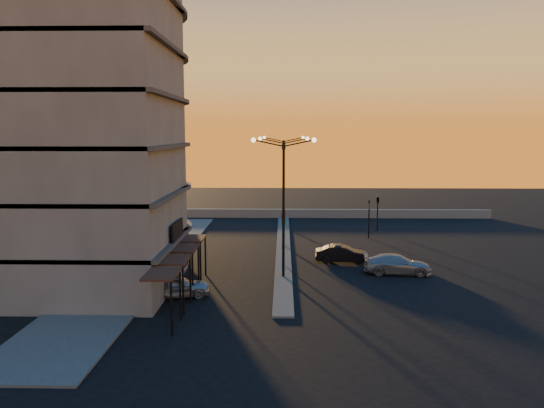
{
  "coord_description": "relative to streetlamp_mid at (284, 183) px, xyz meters",
  "views": [
    {
      "loc": [
        -0.0,
        -35.16,
        9.8
      ],
      "look_at": [
        -0.9,
        5.63,
        4.34
      ],
      "focal_mm": 35.0,
      "sensor_mm": 36.0,
      "label": 1
    }
  ],
  "objects": [
    {
      "name": "ground",
      "position": [
        0.0,
        -10.0,
        -5.59
      ],
      "size": [
        120.0,
        120.0,
        0.0
      ],
      "primitive_type": "plane",
      "color": "black",
      "rests_on": "ground"
    },
    {
      "name": "sidewalk_west",
      "position": [
        -10.5,
        -6.0,
        -5.53
      ],
      "size": [
        5.0,
        40.0,
        0.12
      ],
      "primitive_type": "cube",
      "color": "#4A4A47",
      "rests_on": "ground"
    },
    {
      "name": "median",
      "position": [
        0.0,
        0.0,
        -5.53
      ],
      "size": [
        1.2,
        36.0,
        0.12
      ],
      "primitive_type": "cube",
      "color": "#4A4A47",
      "rests_on": "ground"
    },
    {
      "name": "parapet",
      "position": [
        2.0,
        16.0,
        -5.09
      ],
      "size": [
        44.0,
        0.5,
        1.0
      ],
      "primitive_type": "cube",
      "color": "slate",
      "rests_on": "ground"
    },
    {
      "name": "building",
      "position": [
        -14.0,
        -9.97,
        6.32
      ],
      "size": [
        14.35,
        17.08,
        25.0
      ],
      "color": "#68625B",
      "rests_on": "ground"
    },
    {
      "name": "streetlamp_near",
      "position": [
        0.0,
        -10.0,
        0.0
      ],
      "size": [
        4.32,
        0.32,
        9.51
      ],
      "color": "black",
      "rests_on": "ground"
    },
    {
      "name": "streetlamp_mid",
      "position": [
        0.0,
        0.0,
        0.0
      ],
      "size": [
        4.32,
        0.32,
        9.51
      ],
      "color": "black",
      "rests_on": "ground"
    },
    {
      "name": "streetlamp_far",
      "position": [
        0.0,
        10.0,
        0.0
      ],
      "size": [
        4.32,
        0.32,
        9.51
      ],
      "color": "black",
      "rests_on": "ground"
    },
    {
      "name": "traffic_light_main",
      "position": [
        0.0,
        -7.13,
        -2.7
      ],
      "size": [
        0.28,
        0.44,
        4.25
      ],
      "color": "black",
      "rests_on": "ground"
    },
    {
      "name": "signal_east_a",
      "position": [
        8.0,
        4.0,
        -3.66
      ],
      "size": [
        0.13,
        0.16,
        3.6
      ],
      "color": "black",
      "rests_on": "ground"
    },
    {
      "name": "signal_east_b",
      "position": [
        9.5,
        8.0,
        -2.49
      ],
      "size": [
        0.42,
        1.99,
        3.6
      ],
      "color": "black",
      "rests_on": "ground"
    },
    {
      "name": "car_hatchback",
      "position": [
        -6.5,
        -14.4,
        -4.89
      ],
      "size": [
        4.41,
        2.61,
        1.41
      ],
      "primitive_type": "imported",
      "rotation": [
        0.0,
        0.0,
        1.82
      ],
      "color": "#A4A8AB",
      "rests_on": "ground"
    },
    {
      "name": "car_sedan",
      "position": [
        4.48,
        -5.54,
        -4.93
      ],
      "size": [
        4.14,
        1.71,
        1.33
      ],
      "primitive_type": "imported",
      "rotation": [
        0.0,
        0.0,
        1.5
      ],
      "color": "black",
      "rests_on": "ground"
    },
    {
      "name": "car_wagon",
      "position": [
        8.0,
        -8.71,
        -4.91
      ],
      "size": [
        4.84,
        2.3,
        1.36
      ],
      "primitive_type": "imported",
      "rotation": [
        0.0,
        0.0,
        1.49
      ],
      "color": "#919497",
      "rests_on": "ground"
    }
  ]
}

